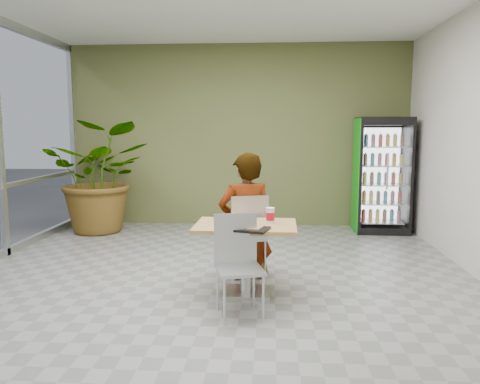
{
  "coord_description": "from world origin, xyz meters",
  "views": [
    {
      "loc": [
        0.62,
        -4.84,
        1.71
      ],
      "look_at": [
        0.26,
        0.46,
        1.0
      ],
      "focal_mm": 35.0,
      "sensor_mm": 36.0,
      "label": 1
    }
  ],
  "objects_px": {
    "chair_far": "(248,229)",
    "potted_plant": "(101,177)",
    "beverage_fridge": "(382,175)",
    "chair_near": "(238,256)",
    "cafeteria_tray": "(248,229)",
    "dining_table": "(246,244)",
    "soda_cup": "(270,216)",
    "seated_woman": "(246,228)"
  },
  "relations": [
    {
      "from": "beverage_fridge",
      "to": "potted_plant",
      "type": "relative_size",
      "value": 1.03
    },
    {
      "from": "dining_table",
      "to": "chair_near",
      "type": "distance_m",
      "value": 0.48
    },
    {
      "from": "chair_far",
      "to": "chair_near",
      "type": "height_order",
      "value": "chair_far"
    },
    {
      "from": "chair_near",
      "to": "soda_cup",
      "type": "distance_m",
      "value": 0.69
    },
    {
      "from": "dining_table",
      "to": "cafeteria_tray",
      "type": "xyz_separation_m",
      "value": [
        0.04,
        -0.3,
        0.22
      ]
    },
    {
      "from": "dining_table",
      "to": "potted_plant",
      "type": "bearing_deg",
      "value": 131.71
    },
    {
      "from": "chair_far",
      "to": "potted_plant",
      "type": "height_order",
      "value": "potted_plant"
    },
    {
      "from": "chair_far",
      "to": "seated_woman",
      "type": "distance_m",
      "value": 0.06
    },
    {
      "from": "seated_woman",
      "to": "cafeteria_tray",
      "type": "distance_m",
      "value": 0.93
    },
    {
      "from": "beverage_fridge",
      "to": "potted_plant",
      "type": "bearing_deg",
      "value": -175.88
    },
    {
      "from": "cafeteria_tray",
      "to": "dining_table",
      "type": "bearing_deg",
      "value": 96.98
    },
    {
      "from": "potted_plant",
      "to": "dining_table",
      "type": "bearing_deg",
      "value": -48.29
    },
    {
      "from": "dining_table",
      "to": "beverage_fridge",
      "type": "bearing_deg",
      "value": 56.79
    },
    {
      "from": "cafeteria_tray",
      "to": "soda_cup",
      "type": "bearing_deg",
      "value": 59.63
    },
    {
      "from": "chair_far",
      "to": "soda_cup",
      "type": "relative_size",
      "value": 6.05
    },
    {
      "from": "soda_cup",
      "to": "potted_plant",
      "type": "height_order",
      "value": "potted_plant"
    },
    {
      "from": "chair_far",
      "to": "chair_near",
      "type": "relative_size",
      "value": 1.05
    },
    {
      "from": "potted_plant",
      "to": "cafeteria_tray",
      "type": "bearing_deg",
      "value": -50.64
    },
    {
      "from": "chair_far",
      "to": "beverage_fridge",
      "type": "relative_size",
      "value": 0.51
    },
    {
      "from": "soda_cup",
      "to": "potted_plant",
      "type": "bearing_deg",
      "value": 135.04
    },
    {
      "from": "seated_woman",
      "to": "soda_cup",
      "type": "distance_m",
      "value": 0.66
    },
    {
      "from": "beverage_fridge",
      "to": "potted_plant",
      "type": "xyz_separation_m",
      "value": [
        -4.68,
        -0.3,
        -0.03
      ]
    },
    {
      "from": "beverage_fridge",
      "to": "potted_plant",
      "type": "distance_m",
      "value": 4.69
    },
    {
      "from": "chair_near",
      "to": "soda_cup",
      "type": "xyz_separation_m",
      "value": [
        0.3,
        0.55,
        0.28
      ]
    },
    {
      "from": "chair_near",
      "to": "potted_plant",
      "type": "distance_m",
      "value": 4.24
    },
    {
      "from": "dining_table",
      "to": "chair_far",
      "type": "relative_size",
      "value": 1.07
    },
    {
      "from": "chair_far",
      "to": "potted_plant",
      "type": "bearing_deg",
      "value": -57.82
    },
    {
      "from": "chair_far",
      "to": "cafeteria_tray",
      "type": "relative_size",
      "value": 2.5
    },
    {
      "from": "chair_near",
      "to": "cafeteria_tray",
      "type": "xyz_separation_m",
      "value": [
        0.09,
        0.18,
        0.22
      ]
    },
    {
      "from": "chair_near",
      "to": "beverage_fridge",
      "type": "bearing_deg",
      "value": 43.67
    },
    {
      "from": "cafeteria_tray",
      "to": "potted_plant",
      "type": "xyz_separation_m",
      "value": [
        -2.62,
        3.2,
        0.16
      ]
    },
    {
      "from": "seated_woman",
      "to": "cafeteria_tray",
      "type": "height_order",
      "value": "seated_woman"
    },
    {
      "from": "soda_cup",
      "to": "cafeteria_tray",
      "type": "distance_m",
      "value": 0.43
    },
    {
      "from": "beverage_fridge",
      "to": "chair_near",
      "type": "bearing_deg",
      "value": -119.76
    },
    {
      "from": "chair_far",
      "to": "seated_woman",
      "type": "relative_size",
      "value": 0.56
    },
    {
      "from": "chair_far",
      "to": "cafeteria_tray",
      "type": "xyz_separation_m",
      "value": [
        0.04,
        -0.86,
        0.19
      ]
    },
    {
      "from": "chair_far",
      "to": "potted_plant",
      "type": "xyz_separation_m",
      "value": [
        -2.58,
        2.33,
        0.36
      ]
    },
    {
      "from": "chair_far",
      "to": "soda_cup",
      "type": "height_order",
      "value": "chair_far"
    },
    {
      "from": "chair_far",
      "to": "potted_plant",
      "type": "distance_m",
      "value": 3.5
    },
    {
      "from": "soda_cup",
      "to": "beverage_fridge",
      "type": "distance_m",
      "value": 3.64
    },
    {
      "from": "chair_far",
      "to": "dining_table",
      "type": "bearing_deg",
      "value": 75.03
    },
    {
      "from": "cafeteria_tray",
      "to": "potted_plant",
      "type": "height_order",
      "value": "potted_plant"
    }
  ]
}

